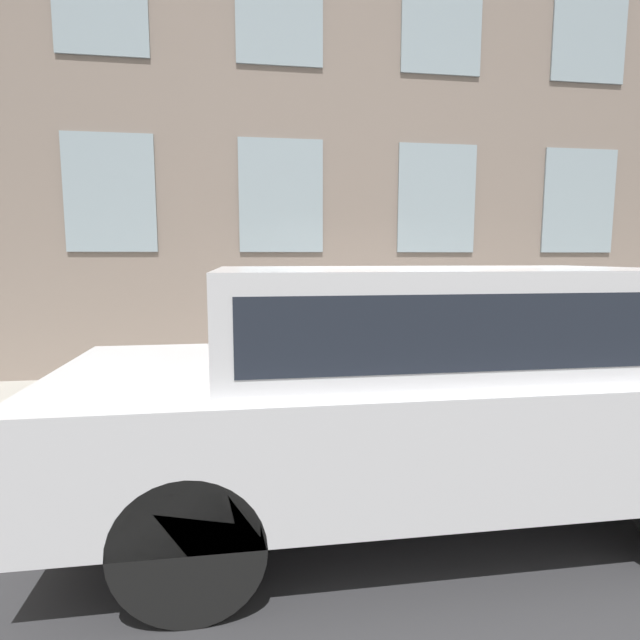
{
  "coord_description": "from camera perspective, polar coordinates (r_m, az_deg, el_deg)",
  "views": [
    {
      "loc": [
        -4.65,
        1.68,
        1.88
      ],
      "look_at": [
        0.47,
        0.92,
        1.22
      ],
      "focal_mm": 28.0,
      "sensor_mm": 36.0,
      "label": 1
    }
  ],
  "objects": [
    {
      "name": "parked_truck_silver_near",
      "position": [
        3.67,
        12.05,
        -6.09
      ],
      "size": [
        1.92,
        4.93,
        1.8
      ],
      "color": "black",
      "rests_on": "ground_plane"
    },
    {
      "name": "person",
      "position": [
        5.32,
        -3.61,
        -1.68
      ],
      "size": [
        0.36,
        0.23,
        1.47
      ],
      "rotation": [
        0.0,
        0.0,
        -2.16
      ],
      "color": "#726651",
      "rests_on": "sidewalk"
    },
    {
      "name": "fire_hydrant",
      "position": [
        5.29,
        3.65,
        -6.95
      ],
      "size": [
        0.28,
        0.41,
        0.8
      ],
      "color": "red",
      "rests_on": "sidewalk"
    },
    {
      "name": "building_facade",
      "position": [
        7.98,
        4.51,
        24.53
      ],
      "size": [
        0.33,
        40.0,
        8.51
      ],
      "color": "gray",
      "rests_on": "ground_plane"
    },
    {
      "name": "sidewalk",
      "position": [
        6.45,
        7.08,
        -8.96
      ],
      "size": [
        2.63,
        60.0,
        0.18
      ],
      "color": "#9E9B93",
      "rests_on": "ground_plane"
    },
    {
      "name": "ground_plane",
      "position": [
        5.29,
        10.96,
        -13.73
      ],
      "size": [
        80.0,
        80.0,
        0.0
      ],
      "primitive_type": "plane",
      "color": "#2D2D30"
    }
  ]
}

